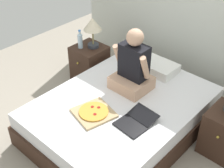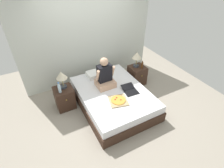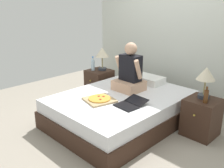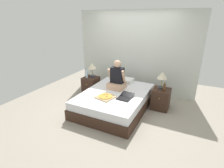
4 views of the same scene
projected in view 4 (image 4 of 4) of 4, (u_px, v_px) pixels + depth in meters
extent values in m
plane|color=#9E9384|center=(115.00, 108.00, 4.71)|extent=(5.81, 5.81, 0.00)
cube|color=silver|center=(135.00, 53.00, 5.46)|extent=(3.81, 0.12, 2.50)
cube|color=#382319|center=(115.00, 103.00, 4.66)|extent=(1.59, 2.15, 0.26)
cube|color=white|center=(115.00, 96.00, 4.58)|extent=(1.54, 2.08, 0.20)
cube|color=#382319|center=(91.00, 85.00, 5.49)|extent=(0.44, 0.44, 0.55)
sphere|color=gold|center=(87.00, 85.00, 5.25)|extent=(0.03, 0.03, 0.03)
cylinder|color=#333842|center=(93.00, 76.00, 5.41)|extent=(0.16, 0.16, 0.05)
cylinder|color=olive|center=(92.00, 72.00, 5.36)|extent=(0.02, 0.02, 0.22)
cone|color=beige|center=(92.00, 66.00, 5.29)|extent=(0.26, 0.26, 0.18)
cylinder|color=silver|center=(87.00, 75.00, 5.31)|extent=(0.07, 0.07, 0.20)
cylinder|color=silver|center=(86.00, 70.00, 5.27)|extent=(0.03, 0.03, 0.06)
cylinder|color=blue|center=(86.00, 69.00, 5.25)|extent=(0.04, 0.04, 0.02)
cube|color=#382319|center=(161.00, 99.00, 4.59)|extent=(0.44, 0.44, 0.55)
sphere|color=gold|center=(159.00, 99.00, 4.36)|extent=(0.03, 0.03, 0.03)
cylinder|color=#333842|center=(161.00, 87.00, 4.54)|extent=(0.16, 0.16, 0.05)
cylinder|color=olive|center=(162.00, 83.00, 4.49)|extent=(0.02, 0.02, 0.22)
cone|color=beige|center=(162.00, 75.00, 4.42)|extent=(0.26, 0.26, 0.18)
cylinder|color=#512D14|center=(164.00, 88.00, 4.35)|extent=(0.06, 0.06, 0.18)
cylinder|color=#512D14|center=(165.00, 83.00, 4.31)|extent=(0.03, 0.03, 0.05)
cube|color=white|center=(124.00, 80.00, 5.22)|extent=(0.52, 0.34, 0.12)
cube|color=tan|center=(117.00, 86.00, 4.77)|extent=(0.44, 0.40, 0.16)
cube|color=black|center=(117.00, 75.00, 4.69)|extent=(0.34, 0.20, 0.42)
sphere|color=tan|center=(117.00, 64.00, 4.58)|extent=(0.20, 0.20, 0.20)
cylinder|color=tan|center=(110.00, 74.00, 4.72)|extent=(0.07, 0.18, 0.32)
cylinder|color=tan|center=(123.00, 76.00, 4.55)|extent=(0.07, 0.18, 0.32)
cube|color=black|center=(124.00, 99.00, 4.15)|extent=(0.33, 0.24, 0.02)
cube|color=black|center=(127.00, 94.00, 4.31)|extent=(0.33, 0.22, 0.06)
cube|color=tan|center=(106.00, 97.00, 4.24)|extent=(0.48, 0.48, 0.03)
cylinder|color=gold|center=(106.00, 96.00, 4.23)|extent=(0.33, 0.33, 0.02)
cylinder|color=maroon|center=(104.00, 95.00, 4.29)|extent=(0.04, 0.04, 0.00)
cylinder|color=maroon|center=(107.00, 97.00, 4.18)|extent=(0.04, 0.04, 0.00)
cylinder|color=maroon|center=(107.00, 95.00, 4.30)|extent=(0.04, 0.04, 0.00)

